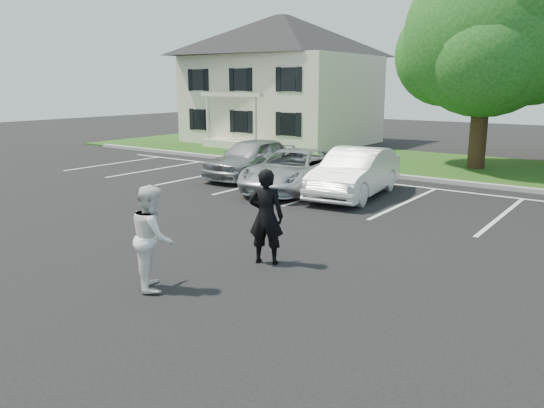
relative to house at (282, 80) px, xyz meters
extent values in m
plane|color=black|center=(13.00, -19.97, -3.83)|extent=(90.00, 90.00, 0.00)
cube|color=#969791|center=(13.00, -7.97, -3.75)|extent=(40.00, 0.30, 0.15)
cube|color=#1F4B11|center=(13.00, -3.97, -3.79)|extent=(44.00, 8.00, 0.08)
cube|color=silver|center=(-1.00, -11.97, -3.82)|extent=(0.12, 5.20, 0.01)
cube|color=silver|center=(1.80, -11.97, -3.82)|extent=(0.12, 5.20, 0.01)
cube|color=silver|center=(4.60, -11.97, -3.82)|extent=(0.12, 5.20, 0.01)
cube|color=silver|center=(7.40, -11.97, -3.82)|extent=(0.12, 5.20, 0.01)
cube|color=silver|center=(10.20, -11.97, -3.82)|extent=(0.12, 5.20, 0.01)
cube|color=silver|center=(13.00, -11.97, -3.82)|extent=(0.12, 5.20, 0.01)
cube|color=silver|center=(15.80, -11.97, -3.82)|extent=(0.12, 5.20, 0.01)
cube|color=silver|center=(14.40, -9.27, -3.82)|extent=(34.00, 0.12, 0.01)
cube|color=beige|center=(0.00, 0.03, -1.23)|extent=(10.00, 8.00, 5.20)
pyramid|color=black|center=(0.00, 0.03, 2.57)|extent=(10.30, 8.24, 2.40)
cube|color=beige|center=(0.00, -4.27, -3.58)|extent=(4.00, 1.60, 0.50)
cylinder|color=beige|center=(-1.70, -4.87, -2.48)|extent=(0.18, 0.18, 2.70)
cylinder|color=beige|center=(1.70, -4.87, -2.48)|extent=(0.18, 0.18, 2.70)
cube|color=beige|center=(0.00, -4.87, -0.83)|extent=(4.20, 0.25, 0.20)
cube|color=black|center=(0.00, -3.99, -2.33)|extent=(0.90, 0.06, 1.20)
cube|color=black|center=(0.00, -3.99, -0.03)|extent=(0.90, 0.06, 1.20)
cube|color=black|center=(-0.65, -3.99, -2.33)|extent=(0.32, 0.05, 1.25)
cube|color=black|center=(0.65, -3.99, -2.33)|extent=(0.32, 0.05, 1.25)
cylinder|color=black|center=(12.90, -4.08, -2.23)|extent=(0.70, 0.70, 3.20)
sphere|color=#124714|center=(12.90, -4.08, 1.67)|extent=(6.60, 6.60, 6.60)
sphere|color=#124714|center=(14.50, -3.38, 1.17)|extent=(4.60, 4.60, 4.60)
sphere|color=#124714|center=(11.20, -3.68, 0.97)|extent=(4.40, 4.40, 4.40)
sphere|color=#124714|center=(13.30, -5.58, 0.77)|extent=(4.00, 4.00, 4.00)
sphere|color=#124714|center=(12.30, -2.48, 1.97)|extent=(4.20, 4.20, 4.20)
sphere|color=#124714|center=(14.10, -4.98, 2.57)|extent=(3.80, 3.80, 3.80)
imported|color=black|center=(12.85, -18.98, -2.86)|extent=(0.84, 0.71, 1.95)
imported|color=white|center=(12.02, -21.21, -2.90)|extent=(1.15, 1.13, 1.86)
imported|color=#A4A4A9|center=(6.41, -11.20, -3.06)|extent=(1.98, 4.58, 1.54)
imported|color=#B5B8BD|center=(9.06, -12.30, -3.14)|extent=(3.12, 5.30, 1.38)
imported|color=white|center=(11.26, -12.02, -3.06)|extent=(2.19, 4.85, 1.54)
camera|label=1|loc=(18.99, -27.24, -0.26)|focal=35.00mm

